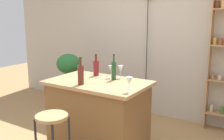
{
  "coord_description": "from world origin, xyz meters",
  "views": [
    {
      "loc": [
        1.86,
        -2.34,
        1.75
      ],
      "look_at": [
        0.05,
        0.55,
        1.04
      ],
      "focal_mm": 42.55,
      "sensor_mm": 36.0,
      "label": 1
    }
  ],
  "objects_px": {
    "plant_stool": "(70,103)",
    "wine_glass_left": "(129,81)",
    "wine_glass_center": "(111,69)",
    "wine_glass_right": "(121,69)",
    "bottle_vinegar": "(81,74)",
    "bottle_soda_blue": "(96,67)",
    "potted_plant": "(69,69)",
    "bottle_spirits_clear": "(114,70)",
    "bar_stool": "(52,132)"
  },
  "relations": [
    {
      "from": "potted_plant",
      "to": "wine_glass_center",
      "type": "distance_m",
      "value": 1.38
    },
    {
      "from": "wine_glass_left",
      "to": "wine_glass_center",
      "type": "bearing_deg",
      "value": 138.63
    },
    {
      "from": "plant_stool",
      "to": "bottle_soda_blue",
      "type": "height_order",
      "value": "bottle_soda_blue"
    },
    {
      "from": "bottle_vinegar",
      "to": "bottle_spirits_clear",
      "type": "distance_m",
      "value": 0.46
    },
    {
      "from": "bar_stool",
      "to": "bottle_soda_blue",
      "type": "relative_size",
      "value": 2.48
    },
    {
      "from": "bottle_soda_blue",
      "to": "wine_glass_center",
      "type": "relative_size",
      "value": 1.8
    },
    {
      "from": "bottle_vinegar",
      "to": "wine_glass_left",
      "type": "distance_m",
      "value": 0.64
    },
    {
      "from": "bottle_spirits_clear",
      "to": "wine_glass_right",
      "type": "bearing_deg",
      "value": 80.0
    },
    {
      "from": "bar_stool",
      "to": "bottle_vinegar",
      "type": "distance_m",
      "value": 0.75
    },
    {
      "from": "bottle_soda_blue",
      "to": "bottle_vinegar",
      "type": "height_order",
      "value": "bottle_vinegar"
    },
    {
      "from": "potted_plant",
      "to": "bottle_spirits_clear",
      "type": "xyz_separation_m",
      "value": [
        1.33,
        -0.65,
        0.23
      ]
    },
    {
      "from": "wine_glass_left",
      "to": "wine_glass_right",
      "type": "distance_m",
      "value": 0.65
    },
    {
      "from": "bottle_spirits_clear",
      "to": "bottle_vinegar",
      "type": "bearing_deg",
      "value": -117.86
    },
    {
      "from": "potted_plant",
      "to": "wine_glass_left",
      "type": "height_order",
      "value": "wine_glass_left"
    },
    {
      "from": "bottle_soda_blue",
      "to": "wine_glass_left",
      "type": "bearing_deg",
      "value": -30.95
    },
    {
      "from": "plant_stool",
      "to": "bottle_vinegar",
      "type": "height_order",
      "value": "bottle_vinegar"
    },
    {
      "from": "bottle_soda_blue",
      "to": "bottle_vinegar",
      "type": "relative_size",
      "value": 0.9
    },
    {
      "from": "plant_stool",
      "to": "wine_glass_right",
      "type": "xyz_separation_m",
      "value": [
        1.35,
        -0.52,
        0.86
      ]
    },
    {
      "from": "bottle_soda_blue",
      "to": "wine_glass_right",
      "type": "distance_m",
      "value": 0.36
    },
    {
      "from": "plant_stool",
      "to": "bottle_vinegar",
      "type": "xyz_separation_m",
      "value": [
        1.12,
        -1.05,
        0.87
      ]
    },
    {
      "from": "plant_stool",
      "to": "potted_plant",
      "type": "bearing_deg",
      "value": -90.0
    },
    {
      "from": "bottle_vinegar",
      "to": "bottle_soda_blue",
      "type": "bearing_deg",
      "value": 103.95
    },
    {
      "from": "bar_stool",
      "to": "bottle_vinegar",
      "type": "relative_size",
      "value": 2.22
    },
    {
      "from": "potted_plant",
      "to": "wine_glass_left",
      "type": "distance_m",
      "value": 2.04
    },
    {
      "from": "bar_stool",
      "to": "wine_glass_left",
      "type": "xyz_separation_m",
      "value": [
        0.6,
        0.57,
        0.51
      ]
    },
    {
      "from": "bar_stool",
      "to": "wine_glass_left",
      "type": "distance_m",
      "value": 0.97
    },
    {
      "from": "potted_plant",
      "to": "plant_stool",
      "type": "bearing_deg",
      "value": 90.0
    },
    {
      "from": "plant_stool",
      "to": "wine_glass_left",
      "type": "bearing_deg",
      "value": -30.24
    },
    {
      "from": "plant_stool",
      "to": "wine_glass_center",
      "type": "relative_size",
      "value": 2.31
    },
    {
      "from": "wine_glass_center",
      "to": "wine_glass_right",
      "type": "distance_m",
      "value": 0.12
    },
    {
      "from": "wine_glass_left",
      "to": "wine_glass_center",
      "type": "xyz_separation_m",
      "value": [
        -0.51,
        0.45,
        0.0
      ]
    },
    {
      "from": "bottle_vinegar",
      "to": "bottle_spirits_clear",
      "type": "xyz_separation_m",
      "value": [
        0.21,
        0.4,
        0.0
      ]
    },
    {
      "from": "potted_plant",
      "to": "wine_glass_right",
      "type": "bearing_deg",
      "value": -20.87
    },
    {
      "from": "wine_glass_center",
      "to": "bottle_soda_blue",
      "type": "bearing_deg",
      "value": 179.53
    },
    {
      "from": "bar_stool",
      "to": "plant_stool",
      "type": "bearing_deg",
      "value": 125.94
    },
    {
      "from": "wine_glass_right",
      "to": "wine_glass_center",
      "type": "bearing_deg",
      "value": -153.83
    },
    {
      "from": "bottle_vinegar",
      "to": "wine_glass_center",
      "type": "height_order",
      "value": "bottle_vinegar"
    },
    {
      "from": "potted_plant",
      "to": "wine_glass_right",
      "type": "xyz_separation_m",
      "value": [
        1.35,
        -0.52,
        0.23
      ]
    },
    {
      "from": "bar_stool",
      "to": "wine_glass_left",
      "type": "relative_size",
      "value": 4.47
    },
    {
      "from": "plant_stool",
      "to": "wine_glass_left",
      "type": "distance_m",
      "value": 2.21
    },
    {
      "from": "wine_glass_center",
      "to": "wine_glass_right",
      "type": "xyz_separation_m",
      "value": [
        0.11,
        0.05,
        0.0
      ]
    },
    {
      "from": "bottle_vinegar",
      "to": "bottle_spirits_clear",
      "type": "bearing_deg",
      "value": 62.14
    },
    {
      "from": "bar_stool",
      "to": "potted_plant",
      "type": "height_order",
      "value": "potted_plant"
    },
    {
      "from": "potted_plant",
      "to": "wine_glass_right",
      "type": "relative_size",
      "value": 4.31
    },
    {
      "from": "bottle_soda_blue",
      "to": "wine_glass_center",
      "type": "bearing_deg",
      "value": -0.47
    },
    {
      "from": "bar_stool",
      "to": "wine_glass_left",
      "type": "bearing_deg",
      "value": 43.09
    },
    {
      "from": "bar_stool",
      "to": "potted_plant",
      "type": "xyz_separation_m",
      "value": [
        -1.15,
        1.59,
        0.28
      ]
    },
    {
      "from": "plant_stool",
      "to": "potted_plant",
      "type": "xyz_separation_m",
      "value": [
        0.0,
        -0.0,
        0.64
      ]
    },
    {
      "from": "bottle_soda_blue",
      "to": "potted_plant",
      "type": "bearing_deg",
      "value": 150.3
    },
    {
      "from": "potted_plant",
      "to": "bottle_soda_blue",
      "type": "relative_size",
      "value": 2.39
    }
  ]
}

